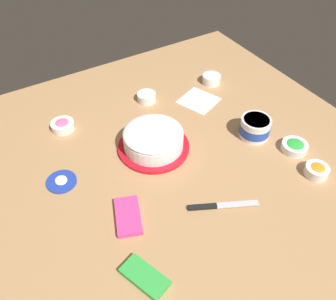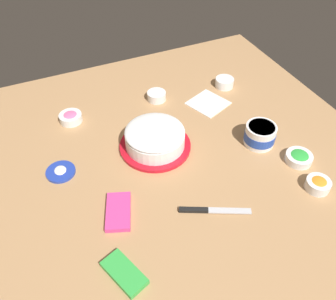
% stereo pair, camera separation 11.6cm
% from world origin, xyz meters
% --- Properties ---
extents(ground_plane, '(1.54, 1.54, 0.00)m').
position_xyz_m(ground_plane, '(0.00, 0.00, 0.00)').
color(ground_plane, tan).
extents(frosted_cake, '(0.28, 0.28, 0.10)m').
position_xyz_m(frosted_cake, '(-0.10, -0.04, 0.04)').
color(frosted_cake, red).
rests_on(frosted_cake, ground_plane).
extents(frosting_tub, '(0.12, 0.12, 0.08)m').
position_xyz_m(frosting_tub, '(0.04, 0.34, 0.04)').
color(frosting_tub, white).
rests_on(frosting_tub, ground_plane).
extents(frosting_tub_lid, '(0.11, 0.11, 0.02)m').
position_xyz_m(frosting_tub_lid, '(-0.12, -0.40, 0.01)').
color(frosting_tub_lid, '#233DAD').
rests_on(frosting_tub_lid, ground_plane).
extents(spreading_knife, '(0.12, 0.22, 0.01)m').
position_xyz_m(spreading_knife, '(0.25, 0.00, 0.01)').
color(spreading_knife, silver).
rests_on(spreading_knife, ground_plane).
extents(sprinkle_bowl_yellow, '(0.09, 0.09, 0.04)m').
position_xyz_m(sprinkle_bowl_yellow, '(-0.35, 0.42, 0.02)').
color(sprinkle_bowl_yellow, white).
rests_on(sprinkle_bowl_yellow, ground_plane).
extents(sprinkle_bowl_green, '(0.10, 0.10, 0.04)m').
position_xyz_m(sprinkle_bowl_green, '(0.18, 0.42, 0.02)').
color(sprinkle_bowl_green, white).
rests_on(sprinkle_bowl_green, ground_plane).
extents(sprinkle_bowl_blue, '(0.08, 0.08, 0.04)m').
position_xyz_m(sprinkle_bowl_blue, '(-0.39, 0.09, 0.02)').
color(sprinkle_bowl_blue, white).
rests_on(sprinkle_bowl_blue, ground_plane).
extents(sprinkle_bowl_pink, '(0.09, 0.09, 0.04)m').
position_xyz_m(sprinkle_bowl_pink, '(-0.40, -0.30, 0.02)').
color(sprinkle_bowl_pink, white).
rests_on(sprinkle_bowl_pink, ground_plane).
extents(sprinkle_bowl_orange, '(0.08, 0.08, 0.04)m').
position_xyz_m(sprinkle_bowl_orange, '(0.31, 0.39, 0.02)').
color(sprinkle_bowl_orange, white).
rests_on(sprinkle_bowl_orange, ground_plane).
extents(candy_box_lower, '(0.16, 0.12, 0.02)m').
position_xyz_m(candy_box_lower, '(0.13, -0.27, 0.01)').
color(candy_box_lower, '#E53D8E').
rests_on(candy_box_lower, ground_plane).
extents(candy_box_upper, '(0.15, 0.11, 0.02)m').
position_xyz_m(candy_box_upper, '(0.34, -0.32, 0.01)').
color(candy_box_upper, green).
rests_on(candy_box_upper, ground_plane).
extents(paper_napkin, '(0.19, 0.19, 0.01)m').
position_xyz_m(paper_napkin, '(-0.27, 0.28, 0.00)').
color(paper_napkin, white).
rests_on(paper_napkin, ground_plane).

